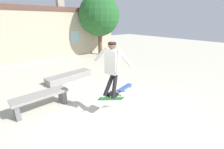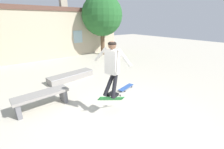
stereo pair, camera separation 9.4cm
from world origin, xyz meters
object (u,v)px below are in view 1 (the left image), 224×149
object	(u,v)px
tree_right	(99,15)
skateboard_flipping	(111,98)
skater	(112,65)
skateboard_resting	(125,87)
skate_ledge	(69,77)
park_bench	(41,98)

from	to	relation	value
tree_right	skateboard_flipping	distance (m)	8.58
skater	skateboard_resting	bearing A→B (deg)	15.44
tree_right	skate_ledge	bearing A→B (deg)	-138.81
tree_right	skate_ledge	xyz separation A→B (m)	(-4.25, -3.72, -2.79)
tree_right	skateboard_flipping	bearing A→B (deg)	-121.93
tree_right	skater	size ratio (longest dim) A/B	2.89
park_bench	tree_right	bearing A→B (deg)	39.07
park_bench	skater	distance (m)	2.43
tree_right	skater	distance (m)	8.40
skate_ledge	skater	xyz separation A→B (m)	(-0.12, -3.30, 1.34)
skateboard_flipping	skateboard_resting	bearing A→B (deg)	40.60
tree_right	park_bench	bearing A→B (deg)	-137.00
park_bench	skater	bearing A→B (deg)	-48.06
skateboard_resting	skater	bearing A→B (deg)	-160.80
skate_ledge	park_bench	bearing A→B (deg)	-141.36
skateboard_resting	park_bench	bearing A→B (deg)	155.13
skater	park_bench	bearing A→B (deg)	117.04
skate_ledge	skateboard_flipping	distance (m)	3.27
skate_ledge	skater	distance (m)	3.57
park_bench	skateboard_resting	size ratio (longest dim) A/B	1.92
park_bench	skate_ledge	world-z (taller)	park_bench
tree_right	skateboard_flipping	xyz separation A→B (m)	(-4.34, -6.97, -2.48)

